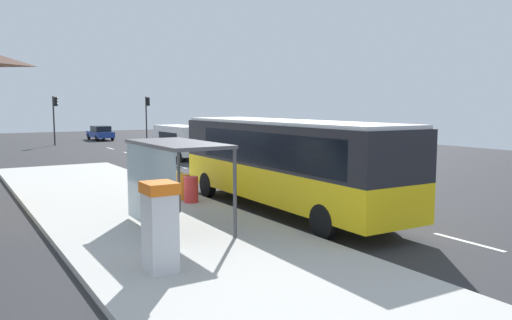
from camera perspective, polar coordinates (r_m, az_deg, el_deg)
ground_plane at (r=30.91m, az=-9.16°, el=-0.81°), size 56.00×92.00×0.04m
sidewalk_platform at (r=17.58m, az=-13.43°, el=-5.90°), size 6.20×30.00×0.18m
lane_stripe_seg_0 at (r=15.07m, az=22.92°, el=-8.59°), size 0.16×2.20×0.01m
lane_stripe_seg_1 at (r=18.32m, az=10.03°, el=-5.60°), size 0.16×2.20×0.01m
lane_stripe_seg_2 at (r=22.23m, az=1.42°, el=-3.41°), size 0.16×2.20×0.01m
lane_stripe_seg_3 at (r=26.50m, az=-4.50°, el=-1.86°), size 0.16×2.20×0.01m
lane_stripe_seg_4 at (r=31.00m, az=-8.73°, el=-0.73°), size 0.16×2.20×0.01m
lane_stripe_seg_5 at (r=35.63m, az=-11.88°, el=0.11°), size 0.16×2.20×0.01m
lane_stripe_seg_6 at (r=40.35m, az=-14.29°, el=0.76°), size 0.16×2.20×0.01m
lane_stripe_seg_7 at (r=45.13m, az=-16.20°, el=1.27°), size 0.16×2.20×0.01m
bus at (r=17.63m, az=3.12°, el=0.07°), size 2.70×11.05×3.21m
white_van at (r=35.47m, az=-8.51°, el=2.32°), size 2.10×5.23×2.30m
sedan_near at (r=56.31m, az=-17.25°, el=2.98°), size 1.95×4.45×1.52m
ticket_machine at (r=10.98m, az=-10.84°, el=-7.39°), size 0.66×0.76×1.94m
recycling_bin_red at (r=18.60m, az=-7.38°, el=-3.34°), size 0.52×0.52×0.95m
recycling_bin_orange at (r=19.23m, az=-8.24°, el=-3.04°), size 0.52×0.52×0.95m
recycling_bin_yellow at (r=19.86m, az=-9.05°, el=-2.75°), size 0.52×0.52×0.95m
recycling_bin_blue at (r=20.50m, az=-9.80°, el=-2.48°), size 0.52×0.52×0.95m
traffic_light_near_side at (r=51.63m, az=-12.26°, el=5.37°), size 0.49×0.28×4.58m
traffic_light_far_side at (r=50.22m, az=-21.89°, el=5.02°), size 0.49×0.28×4.55m
bus_shelter at (r=14.56m, az=-10.10°, el=-0.31°), size 1.80×4.00×2.50m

